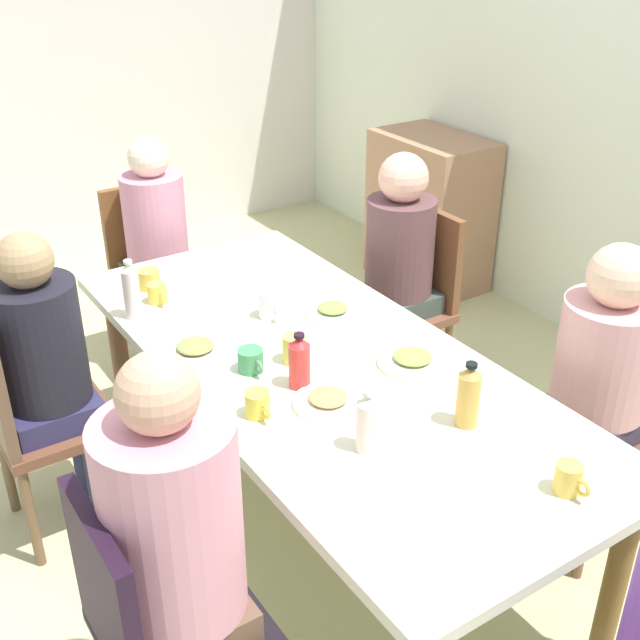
# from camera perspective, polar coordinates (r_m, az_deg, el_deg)

# --- Properties ---
(ground_plane) EXTENTS (7.35, 7.35, 0.00)m
(ground_plane) POSITION_cam_1_polar(r_m,az_deg,el_deg) (3.11, 0.00, -14.35)
(ground_plane) COLOR #BDBE89
(wall_left) EXTENTS (0.12, 4.20, 2.60)m
(wall_left) POSITION_cam_1_polar(r_m,az_deg,el_deg) (5.26, -20.05, 17.73)
(wall_left) COLOR silver
(wall_left) RESTS_ON ground_plane
(dining_table) EXTENTS (2.18, 0.95, 0.72)m
(dining_table) POSITION_cam_1_polar(r_m,az_deg,el_deg) (2.72, 0.00, -4.11)
(dining_table) COLOR beige
(dining_table) RESTS_ON ground_plane
(chair_0) EXTENTS (0.40, 0.40, 0.90)m
(chair_0) POSITION_cam_1_polar(r_m,az_deg,el_deg) (2.96, -20.14, -6.34)
(chair_0) COLOR brown
(chair_0) RESTS_ON ground_plane
(person_0) EXTENTS (0.30, 0.30, 1.17)m
(person_0) POSITION_cam_1_polar(r_m,az_deg,el_deg) (2.88, -19.01, -2.76)
(person_0) COLOR #2A2C50
(person_0) RESTS_ON ground_plane
(chair_1) EXTENTS (0.40, 0.40, 0.90)m
(chair_1) POSITION_cam_1_polar(r_m,az_deg,el_deg) (3.62, 6.55, 1.83)
(chair_1) COLOR brown
(chair_1) RESTS_ON ground_plane
(person_1) EXTENTS (0.30, 0.30, 1.18)m
(person_1) POSITION_cam_1_polar(r_m,az_deg,el_deg) (3.48, 5.57, 4.41)
(person_1) COLOR #3A3843
(person_1) RESTS_ON ground_plane
(chair_2) EXTENTS (0.40, 0.40, 0.90)m
(chair_2) POSITION_cam_1_polar(r_m,az_deg,el_deg) (3.95, -11.84, 3.74)
(chair_2) COLOR brown
(chair_2) RESTS_ON ground_plane
(person_2) EXTENTS (0.30, 0.30, 1.17)m
(person_2) POSITION_cam_1_polar(r_m,az_deg,el_deg) (3.80, -11.58, 5.81)
(person_2) COLOR brown
(person_2) RESTS_ON ground_plane
(chair_3) EXTENTS (0.40, 0.40, 0.90)m
(chair_3) POSITION_cam_1_polar(r_m,az_deg,el_deg) (2.14, -11.90, -20.68)
(chair_3) COLOR black
(chair_3) RESTS_ON ground_plane
(person_3) EXTENTS (0.33, 0.33, 1.26)m
(person_3) POSITION_cam_1_polar(r_m,az_deg,el_deg) (1.99, -10.19, -15.06)
(person_3) COLOR brown
(person_3) RESTS_ON ground_plane
(chair_5) EXTENTS (0.40, 0.40, 0.90)m
(chair_5) POSITION_cam_1_polar(r_m,az_deg,el_deg) (2.98, 19.98, -6.04)
(chair_5) COLOR brown
(chair_5) RESTS_ON ground_plane
(person_5) EXTENTS (0.32, 0.32, 1.15)m
(person_5) POSITION_cam_1_polar(r_m,az_deg,el_deg) (2.82, 19.46, -3.43)
(person_5) COLOR #272B44
(person_5) RESTS_ON ground_plane
(plate_0) EXTENTS (0.20, 0.20, 0.04)m
(plate_0) POSITION_cam_1_polar(r_m,az_deg,el_deg) (2.96, 0.93, 0.66)
(plate_0) COLOR silver
(plate_0) RESTS_ON dining_table
(plate_1) EXTENTS (0.24, 0.24, 0.04)m
(plate_1) POSITION_cam_1_polar(r_m,az_deg,el_deg) (2.67, 6.65, -2.87)
(plate_1) COLOR silver
(plate_1) RESTS_ON dining_table
(plate_2) EXTENTS (0.22, 0.22, 0.04)m
(plate_2) POSITION_cam_1_polar(r_m,az_deg,el_deg) (2.44, 0.59, -5.81)
(plate_2) COLOR white
(plate_2) RESTS_ON dining_table
(plate_3) EXTENTS (0.24, 0.24, 0.04)m
(plate_3) POSITION_cam_1_polar(r_m,az_deg,el_deg) (2.74, -8.91, -2.08)
(plate_3) COLOR silver
(plate_3) RESTS_ON dining_table
(cup_0) EXTENTS (0.11, 0.07, 0.09)m
(cup_0) POSITION_cam_1_polar(r_m,az_deg,el_deg) (2.20, 17.43, -10.82)
(cup_0) COLOR #E7C64E
(cup_0) RESTS_ON dining_table
(cup_1) EXTENTS (0.11, 0.08, 0.10)m
(cup_1) POSITION_cam_1_polar(r_m,az_deg,el_deg) (2.64, -1.84, -2.09)
(cup_1) COLOR #E4D053
(cup_1) RESTS_ON dining_table
(cup_2) EXTENTS (0.11, 0.07, 0.08)m
(cup_2) POSITION_cam_1_polar(r_m,az_deg,el_deg) (3.10, -11.58, 1.89)
(cup_2) COLOR #EDC84A
(cup_2) RESTS_ON dining_table
(cup_3) EXTENTS (0.12, 0.08, 0.08)m
(cup_3) POSITION_cam_1_polar(r_m,az_deg,el_deg) (2.61, -4.98, -2.91)
(cup_3) COLOR #409158
(cup_3) RESTS_ON dining_table
(cup_4) EXTENTS (0.11, 0.08, 0.08)m
(cup_4) POSITION_cam_1_polar(r_m,az_deg,el_deg) (2.39, -4.48, -6.06)
(cup_4) COLOR yellow
(cup_4) RESTS_ON dining_table
(cup_5) EXTENTS (0.12, 0.08, 0.10)m
(cup_5) POSITION_cam_1_polar(r_m,az_deg,el_deg) (2.93, -3.61, 1.09)
(cup_5) COLOR white
(cup_5) RESTS_ON dining_table
(cup_6) EXTENTS (0.12, 0.09, 0.08)m
(cup_6) POSITION_cam_1_polar(r_m,az_deg,el_deg) (3.22, -12.14, 2.86)
(cup_6) COLOR #E7C64B
(cup_6) RESTS_ON dining_table
(bottle_0) EXTENTS (0.07, 0.07, 0.19)m
(bottle_0) POSITION_cam_1_polar(r_m,az_deg,el_deg) (2.49, -1.49, -3.03)
(bottle_0) COLOR red
(bottle_0) RESTS_ON dining_table
(bottle_1) EXTENTS (0.06, 0.06, 0.19)m
(bottle_1) POSITION_cam_1_polar(r_m,az_deg,el_deg) (2.22, 3.39, -7.34)
(bottle_1) COLOR silver
(bottle_1) RESTS_ON dining_table
(bottle_2) EXTENTS (0.07, 0.07, 0.21)m
(bottle_2) POSITION_cam_1_polar(r_m,az_deg,el_deg) (2.35, 10.60, -5.38)
(bottle_2) COLOR gold
(bottle_2) RESTS_ON dining_table
(bottle_3) EXTENTS (0.06, 0.06, 0.23)m
(bottle_3) POSITION_cam_1_polar(r_m,az_deg,el_deg) (2.98, -13.40, 2.07)
(bottle_3) COLOR silver
(bottle_3) RESTS_ON dining_table
(side_cabinet) EXTENTS (0.70, 0.44, 0.90)m
(side_cabinet) POSITION_cam_1_polar(r_m,az_deg,el_deg) (4.81, 7.86, 7.73)
(side_cabinet) COLOR #A7785A
(side_cabinet) RESTS_ON ground_plane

